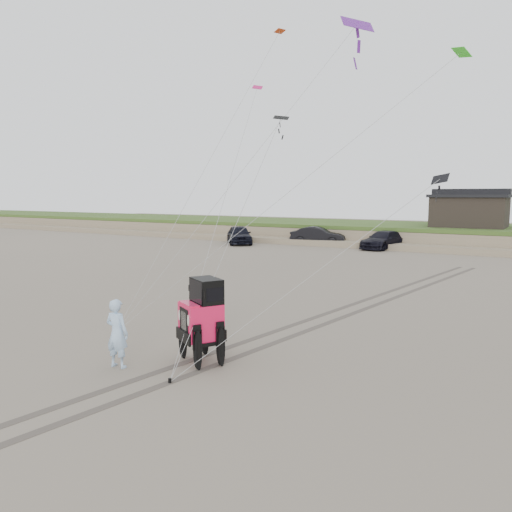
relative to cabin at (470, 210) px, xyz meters
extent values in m
plane|color=#6B6054|center=(-2.00, -37.00, -3.24)|extent=(160.00, 160.00, 0.00)
cube|color=#7A6B54|center=(-2.00, 1.00, -2.54)|extent=(160.00, 12.00, 1.40)
cube|color=#2D4719|center=(-2.00, 1.00, -1.69)|extent=(160.00, 12.00, 0.35)
cube|color=#7A6B54|center=(-2.00, -5.50, -2.99)|extent=(160.00, 3.50, 0.50)
cube|color=black|center=(0.00, 0.00, -0.21)|extent=(6.00, 5.00, 2.60)
cube|color=black|center=(0.00, 0.00, 1.21)|extent=(6.40, 5.40, 0.25)
cube|color=black|center=(0.00, 0.00, 1.59)|extent=(6.40, 1.20, 0.50)
imported|color=black|center=(-18.52, -8.96, -2.37)|extent=(4.79, 5.22, 1.73)
imported|color=black|center=(-11.97, -5.76, -2.42)|extent=(5.25, 2.81, 1.64)
imported|color=black|center=(-5.76, -6.18, -2.48)|extent=(3.19, 5.54, 1.51)
imported|color=#8BB7D7|center=(-2.87, -38.56, -2.31)|extent=(0.72, 0.52, 1.85)
cube|color=black|center=(3.98, -32.79, 1.76)|extent=(0.49, 0.35, 0.33)
cube|color=black|center=(-1.37, -32.34, 3.91)|extent=(0.56, 0.46, 0.22)
cube|color=#36E328|center=(3.79, -29.43, 5.98)|extent=(0.73, 0.81, 0.44)
cube|color=#D74214|center=(-4.13, -27.45, 8.46)|extent=(0.41, 0.55, 0.16)
cube|color=#5C1884|center=(-0.30, -28.18, 7.91)|extent=(1.30, 1.37, 0.74)
cube|color=#C51864|center=(-5.80, -26.61, 6.40)|extent=(0.49, 0.39, 0.28)
cylinder|color=black|center=(-5.45, -36.23, -3.18)|extent=(0.08, 0.08, 0.12)
cylinder|color=black|center=(-0.94, -38.70, -3.18)|extent=(0.08, 0.08, 0.12)
cube|color=#4C443D|center=(-0.40, -29.00, -3.23)|extent=(4.42, 29.74, 0.01)
cube|color=#4C443D|center=(0.40, -29.00, -3.23)|extent=(4.42, 29.74, 0.01)
camera|label=1|loc=(6.95, -47.56, 1.32)|focal=35.00mm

